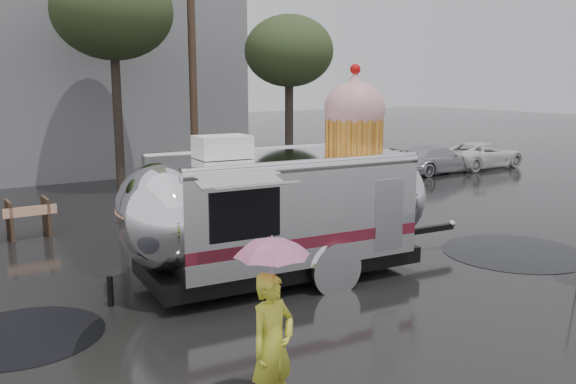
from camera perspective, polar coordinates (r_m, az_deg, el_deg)
ground at (r=10.32m, az=11.69°, el=-12.90°), size 120.00×120.00×0.00m
puddles at (r=12.50m, az=17.92°, el=-8.96°), size 14.57×7.71×0.01m
utility_pole at (r=22.66m, az=-8.93°, el=11.82°), size 1.60×0.28×9.00m
tree_mid at (r=22.82m, az=-16.10°, el=15.87°), size 4.20×4.20×8.03m
tree_right at (r=23.46m, az=0.10°, el=12.96°), size 3.36×3.36×6.42m
parked_cars at (r=26.52m, az=11.86°, el=3.07°), size 13.20×1.90×1.50m
airstream_trailer at (r=12.44m, az=-0.34°, el=-1.05°), size 8.29×3.34×4.47m
person_left at (r=7.50m, az=-1.47°, el=-14.32°), size 0.75×0.59×1.83m
umbrella_pink at (r=7.14m, az=-1.51°, el=-6.98°), size 1.09×1.09×2.29m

